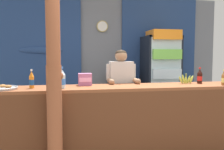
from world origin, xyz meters
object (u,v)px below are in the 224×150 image
at_px(snack_box_wafer, 85,79).
at_px(timber_post, 54,70).
at_px(banana_bunch, 186,79).
at_px(drink_fridge, 161,72).
at_px(stall_counter, 127,115).
at_px(bottle_shelf_rack, 119,93).
at_px(shopkeeper, 121,85).
at_px(plastic_lawn_chair, 62,105).
at_px(soda_bottle_iced_tea, 224,78).
at_px(soda_bottle_orange_soda, 32,80).
at_px(soda_bottle_water, 62,79).
at_px(soda_bottle_cola, 200,77).

bearing_deg(snack_box_wafer, timber_post, -123.45).
bearing_deg(banana_bunch, timber_post, -164.35).
bearing_deg(drink_fridge, stall_counter, -124.12).
bearing_deg(bottle_shelf_rack, shopkeeper, -100.89).
relative_size(snack_box_wafer, banana_bunch, 0.71).
height_order(bottle_shelf_rack, plastic_lawn_chair, bottle_shelf_rack).
distance_m(timber_post, soda_bottle_iced_tea, 2.38).
xyz_separation_m(soda_bottle_orange_soda, snack_box_wafer, (0.70, 0.19, -0.02)).
bearing_deg(banana_bunch, soda_bottle_orange_soda, -176.78).
relative_size(stall_counter, drink_fridge, 1.76).
bearing_deg(bottle_shelf_rack, drink_fridge, -10.98).
bearing_deg(soda_bottle_water, plastic_lawn_chair, 91.38).
distance_m(soda_bottle_iced_tea, soda_bottle_orange_soda, 2.67).
xyz_separation_m(soda_bottle_water, soda_bottle_orange_soda, (-0.38, 0.07, -0.01)).
bearing_deg(soda_bottle_orange_soda, soda_bottle_water, -10.88).
xyz_separation_m(timber_post, snack_box_wafer, (0.40, 0.60, -0.17)).
height_order(shopkeeper, soda_bottle_orange_soda, shopkeeper).
bearing_deg(shopkeeper, bottle_shelf_rack, 79.11).
xyz_separation_m(stall_counter, soda_bottle_iced_tea, (1.42, -0.04, 0.48)).
bearing_deg(drink_fridge, plastic_lawn_chair, -170.83).
distance_m(bottle_shelf_rack, snack_box_wafer, 1.91).
distance_m(drink_fridge, soda_bottle_orange_soda, 2.96).
bearing_deg(stall_counter, soda_bottle_orange_soda, 175.25).
relative_size(stall_counter, soda_bottle_iced_tea, 15.23).
height_order(stall_counter, shopkeeper, shopkeeper).
height_order(timber_post, soda_bottle_iced_tea, timber_post).
xyz_separation_m(timber_post, soda_bottle_orange_soda, (-0.31, 0.41, -0.15)).
bearing_deg(timber_post, drink_fridge, 44.14).
relative_size(soda_bottle_water, soda_bottle_iced_tea, 1.25).
bearing_deg(shopkeeper, timber_post, -138.21).
relative_size(drink_fridge, soda_bottle_cola, 7.90).
xyz_separation_m(plastic_lawn_chair, banana_bunch, (1.88, -1.20, 0.57)).
bearing_deg(soda_bottle_iced_tea, bottle_shelf_rack, 119.31).
distance_m(plastic_lawn_chair, banana_bunch, 2.30).
height_order(stall_counter, timber_post, timber_post).
bearing_deg(stall_counter, drink_fridge, 55.88).
xyz_separation_m(stall_counter, banana_bunch, (0.98, 0.23, 0.44)).
relative_size(drink_fridge, banana_bunch, 7.36).
height_order(timber_post, shopkeeper, timber_post).
distance_m(bottle_shelf_rack, plastic_lawn_chair, 1.32).
xyz_separation_m(shopkeeper, snack_box_wafer, (-0.59, -0.28, 0.13)).
relative_size(plastic_lawn_chair, banana_bunch, 3.25).
distance_m(shopkeeper, banana_bunch, 1.00).
distance_m(drink_fridge, soda_bottle_cola, 1.55).
relative_size(timber_post, soda_bottle_cola, 10.64).
distance_m(stall_counter, bottle_shelf_rack, 1.96).
bearing_deg(soda_bottle_water, soda_bottle_orange_soda, 169.12).
bearing_deg(soda_bottle_orange_soda, plastic_lawn_chair, 75.17).
bearing_deg(timber_post, plastic_lawn_chair, 88.50).
relative_size(timber_post, shopkeeper, 1.73).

